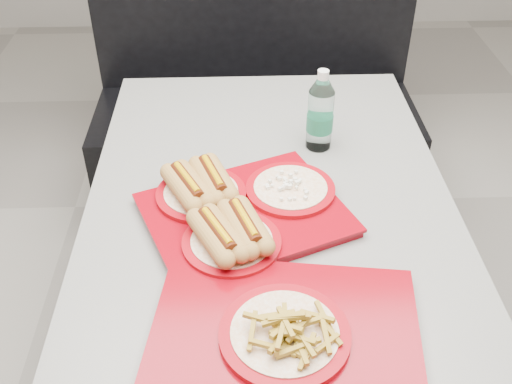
{
  "coord_description": "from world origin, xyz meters",
  "views": [
    {
      "loc": [
        -0.08,
        -1.11,
        1.66
      ],
      "look_at": [
        -0.04,
        -0.03,
        0.83
      ],
      "focal_mm": 42.0,
      "sensor_mm": 36.0,
      "label": 1
    }
  ],
  "objects_px": {
    "diner_table": "(270,259)",
    "water_bottle": "(320,115)",
    "booth_bench": "(255,109)",
    "tray_far": "(285,337)",
    "tray_near": "(237,209)"
  },
  "relations": [
    {
      "from": "diner_table",
      "to": "water_bottle",
      "type": "xyz_separation_m",
      "value": [
        0.15,
        0.27,
        0.26
      ]
    },
    {
      "from": "booth_bench",
      "to": "water_bottle",
      "type": "height_order",
      "value": "booth_bench"
    },
    {
      "from": "diner_table",
      "to": "booth_bench",
      "type": "bearing_deg",
      "value": 90.0
    },
    {
      "from": "tray_far",
      "to": "tray_near",
      "type": "bearing_deg",
      "value": 102.75
    },
    {
      "from": "booth_bench",
      "to": "tray_near",
      "type": "height_order",
      "value": "booth_bench"
    },
    {
      "from": "water_bottle",
      "to": "booth_bench",
      "type": "bearing_deg",
      "value": 100.03
    },
    {
      "from": "tray_near",
      "to": "diner_table",
      "type": "bearing_deg",
      "value": 25.39
    },
    {
      "from": "tray_near",
      "to": "tray_far",
      "type": "bearing_deg",
      "value": -77.25
    },
    {
      "from": "diner_table",
      "to": "tray_near",
      "type": "distance_m",
      "value": 0.22
    },
    {
      "from": "tray_near",
      "to": "booth_bench",
      "type": "bearing_deg",
      "value": 85.84
    },
    {
      "from": "tray_far",
      "to": "water_bottle",
      "type": "xyz_separation_m",
      "value": [
        0.14,
        0.68,
        0.07
      ]
    },
    {
      "from": "tray_near",
      "to": "tray_far",
      "type": "xyz_separation_m",
      "value": [
        0.08,
        -0.37,
        -0.01
      ]
    },
    {
      "from": "diner_table",
      "to": "booth_bench",
      "type": "relative_size",
      "value": 1.05
    },
    {
      "from": "diner_table",
      "to": "tray_far",
      "type": "height_order",
      "value": "tray_far"
    },
    {
      "from": "booth_bench",
      "to": "tray_near",
      "type": "xyz_separation_m",
      "value": [
        -0.08,
        -1.13,
        0.38
      ]
    }
  ]
}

